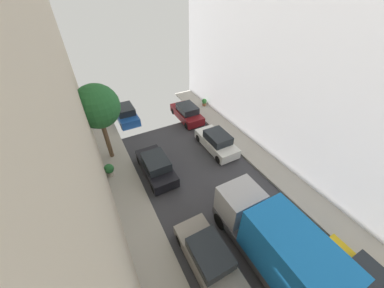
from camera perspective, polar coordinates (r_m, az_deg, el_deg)
name	(u,v)px	position (r m, az deg, el deg)	size (l,w,h in m)	color
sidewalk_right	(367,250)	(15.57, 39.26, -21.01)	(2.00, 44.00, 0.15)	#A8A399
parked_car_left_3	(208,257)	(11.75, 4.36, -27.66)	(1.78, 4.20, 1.57)	gray
parked_car_left_4	(156,166)	(15.58, -9.51, -5.88)	(1.78, 4.20, 1.57)	black
parked_car_left_5	(126,114)	(22.30, -17.20, 7.68)	(1.78, 4.20, 1.57)	#194799
parked_car_right_1	(365,285)	(13.59, 38.86, -27.22)	(1.78, 4.20, 1.57)	gold
parked_car_right_2	(217,142)	(17.67, 6.56, 0.61)	(1.78, 4.20, 1.57)	white
parked_car_right_3	(187,113)	(21.48, -1.36, 8.27)	(1.78, 4.20, 1.57)	maroon
delivery_truck	(275,244)	(11.45, 21.24, -23.45)	(2.26, 6.60, 3.38)	#4C4C51
street_tree_2	(97,107)	(15.89, -23.87, 9.02)	(3.03, 3.03, 5.91)	brown
potted_plant_1	(109,170)	(16.28, -21.14, -6.35)	(0.69, 0.69, 0.95)	#B2A899
potted_plant_2	(204,102)	(23.90, 3.28, 11.10)	(0.55, 0.55, 0.79)	brown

